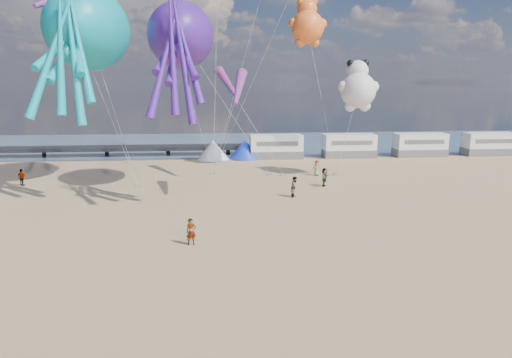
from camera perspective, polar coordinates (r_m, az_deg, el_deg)
name	(u,v)px	position (r m, az deg, el deg)	size (l,w,h in m)	color
ground	(262,317)	(19.61, 0.70, -16.84)	(120.00, 120.00, 0.00)	tan
water	(226,143)	(72.73, -3.78, 4.46)	(120.00, 120.00, 0.00)	#3D5976
pier	(12,149)	(67.01, -28.24, 3.27)	(60.00, 3.00, 0.50)	black
motorhome_0	(276,147)	(58.17, 2.53, 4.07)	(6.60, 2.50, 3.00)	silver
motorhome_1	(349,146)	(60.18, 11.55, 4.10)	(6.60, 2.50, 3.00)	silver
motorhome_2	(420,145)	(63.57, 19.81, 4.05)	(6.60, 2.50, 3.00)	silver
motorhome_3	(489,144)	(68.12, 27.09, 3.93)	(6.60, 2.50, 3.00)	silver
tent_white	(213,150)	(57.69, -5.39, 3.66)	(4.00, 4.00, 2.40)	white
tent_blue	(245,149)	(57.81, -1.41, 3.73)	(4.00, 4.00, 2.40)	#1933CC
standing_person	(191,232)	(27.41, -8.11, -6.55)	(0.59, 0.39, 1.62)	tan
beachgoer_0	(317,168)	(47.65, 7.59, 1.38)	(0.58, 0.38, 1.60)	#7F6659
beachgoer_1	(295,187)	(38.42, 4.89, -0.99)	(0.86, 0.56, 1.76)	#7F6659
beachgoer_3	(22,177)	(47.85, -27.23, 0.18)	(1.02, 0.59, 1.58)	#7F6659
beachgoer_4	(324,177)	(42.83, 8.56, 0.23)	(1.00, 0.42, 1.71)	#7F6659
sandbag_a	(138,186)	(43.41, -14.50, -0.87)	(0.50, 0.35, 0.22)	gray
sandbag_b	(270,174)	(47.54, 1.76, 0.61)	(0.50, 0.35, 0.22)	gray
sandbag_c	(336,174)	(48.30, 9.99, 0.61)	(0.50, 0.35, 0.22)	gray
sandbag_d	(283,175)	(47.08, 3.42, 0.48)	(0.50, 0.35, 0.22)	gray
sandbag_e	(213,173)	(48.32, -5.39, 0.74)	(0.50, 0.35, 0.22)	gray
kite_octopus_teal	(88,29)	(45.63, -20.29, 17.14)	(5.22, 12.19, 13.93)	#0A9BA7
kite_octopus_purple	(181,36)	(40.95, -9.41, 17.27)	(4.57, 10.65, 12.18)	#441A88
kite_panda	(358,90)	(46.57, 12.67, 10.74)	(4.21, 3.96, 5.94)	silver
kite_teddy_orange	(308,27)	(49.71, 6.47, 18.32)	(4.12, 3.88, 5.82)	orange
windsock_mid	(227,83)	(45.28, -3.62, 11.89)	(1.00, 5.78, 5.78)	red
windsock_right	(239,88)	(37.08, -2.17, 11.32)	(0.90, 5.10, 5.10)	red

